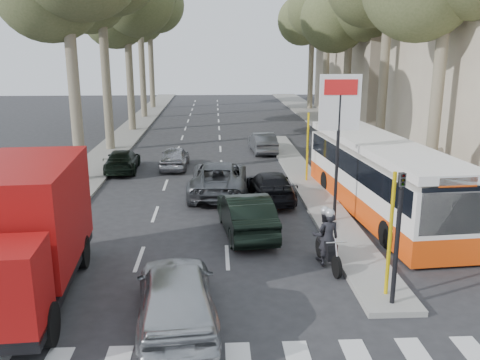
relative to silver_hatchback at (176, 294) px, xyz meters
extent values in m
plane|color=#28282B|center=(2.22, 2.00, -0.79)|extent=(120.00, 120.00, 0.00)
cube|color=gray|center=(10.82, 27.00, -0.73)|extent=(3.20, 70.00, 0.12)
cube|color=gray|center=(-5.78, 30.00, -0.73)|extent=(2.40, 64.00, 0.12)
cube|color=gray|center=(5.47, 13.00, -0.71)|extent=(1.50, 26.00, 0.16)
cube|color=#B7A88E|center=(17.72, 36.00, 7.21)|extent=(11.00, 20.00, 16.00)
cylinder|color=yellow|center=(5.47, 1.00, 0.96)|extent=(0.10, 0.10, 3.50)
cylinder|color=yellow|center=(5.47, 7.00, 0.96)|extent=(0.10, 0.10, 3.50)
cylinder|color=yellow|center=(5.47, 13.00, 0.96)|extent=(0.10, 0.10, 3.50)
cylinder|color=black|center=(5.47, 7.00, 1.81)|extent=(0.12, 0.12, 5.20)
cube|color=white|center=(5.47, 7.00, 3.81)|extent=(1.50, 0.10, 2.00)
cube|color=red|center=(5.47, 6.94, 4.36)|extent=(1.20, 0.02, 0.55)
cylinder|color=black|center=(5.47, 0.50, 0.81)|extent=(0.12, 0.12, 3.20)
imported|color=black|center=(5.47, 0.50, 2.31)|extent=(0.16, 0.41, 1.00)
cylinder|color=#6B604C|center=(-5.78, 14.00, 3.41)|extent=(0.56, 0.56, 8.40)
cylinder|color=#6B604C|center=(-5.88, 22.00, 3.69)|extent=(0.56, 0.56, 8.96)
cylinder|color=#6B604C|center=(-5.68, 30.00, 3.27)|extent=(0.56, 0.56, 8.12)
sphere|color=#44512D|center=(-6.68, 30.60, 8.20)|extent=(5.20, 5.20, 5.20)
cylinder|color=#6B604C|center=(-5.78, 38.00, 3.97)|extent=(0.56, 0.56, 9.52)
sphere|color=#44512D|center=(-6.78, 38.60, 9.75)|extent=(5.20, 5.20, 5.20)
cylinder|color=#6B604C|center=(-5.88, 46.00, 3.55)|extent=(0.56, 0.56, 8.68)
sphere|color=#44512D|center=(-6.88, 46.60, 8.82)|extent=(5.20, 5.20, 5.20)
sphere|color=#44512D|center=(-4.98, 45.20, 10.06)|extent=(5.80, 5.80, 5.80)
cylinder|color=#6B604C|center=(11.22, 12.00, 3.41)|extent=(0.56, 0.56, 8.40)
cylinder|color=#6B604C|center=(11.32, 20.00, 3.83)|extent=(0.56, 0.56, 9.24)
cylinder|color=#6B604C|center=(11.12, 28.00, 3.13)|extent=(0.56, 0.56, 7.84)
sphere|color=#44512D|center=(10.12, 28.60, 7.89)|extent=(5.20, 5.20, 5.20)
sphere|color=#44512D|center=(12.02, 27.20, 9.01)|extent=(5.80, 5.80, 5.80)
cylinder|color=#6B604C|center=(11.22, 36.00, 3.69)|extent=(0.56, 0.56, 8.96)
sphere|color=#44512D|center=(10.22, 36.60, 9.13)|extent=(5.20, 5.20, 5.20)
cylinder|color=#6B604C|center=(11.32, 44.00, 3.41)|extent=(0.56, 0.56, 8.40)
sphere|color=#44512D|center=(10.32, 44.60, 8.51)|extent=(5.20, 5.20, 5.20)
sphere|color=#44512D|center=(12.22, 43.20, 9.71)|extent=(5.80, 5.80, 5.80)
imported|color=#AEB2B6|center=(0.00, 0.00, 0.00)|extent=(2.33, 4.79, 1.57)
imported|color=black|center=(2.05, 6.16, -0.05)|extent=(2.09, 4.66, 1.48)
imported|color=#4D5155|center=(1.12, 11.32, -0.03)|extent=(2.82, 5.57, 1.51)
imported|color=black|center=(3.38, 10.26, -0.16)|extent=(2.01, 4.42, 1.25)
imported|color=#97989E|center=(-1.28, 16.53, -0.17)|extent=(1.56, 3.69, 1.24)
imported|color=#494C51|center=(4.02, 20.73, -0.14)|extent=(1.63, 4.01, 1.29)
imported|color=black|center=(-4.05, 16.00, -0.20)|extent=(1.87, 4.16, 1.18)
cube|color=black|center=(-4.08, 1.40, -0.18)|extent=(2.90, 6.80, 0.28)
cylinder|color=black|center=(-2.82, -0.73, -0.29)|extent=(0.40, 1.02, 1.00)
cylinder|color=black|center=(-5.33, 3.31, -0.29)|extent=(0.40, 1.02, 1.00)
cylinder|color=black|center=(-3.12, 3.46, -0.29)|extent=(0.40, 1.02, 1.00)
cube|color=maroon|center=(-4.15, 2.28, 1.37)|extent=(2.87, 4.82, 2.77)
cube|color=#F3480D|center=(7.53, 8.33, -0.25)|extent=(3.36, 11.45, 0.88)
cube|color=white|center=(7.53, 8.33, 0.93)|extent=(3.36, 11.45, 1.47)
cube|color=black|center=(7.53, 8.33, 1.22)|extent=(3.35, 11.00, 0.83)
cube|color=white|center=(7.53, 8.33, 2.01)|extent=(3.36, 11.45, 0.29)
cube|color=black|center=(7.98, 2.73, 1.08)|extent=(2.16, 0.24, 1.47)
cube|color=#F3480D|center=(7.98, 2.73, 1.94)|extent=(1.18, 0.16, 0.31)
cylinder|color=black|center=(6.72, 4.64, -0.35)|extent=(0.35, 0.96, 0.94)
cylinder|color=black|center=(8.92, 4.82, -0.35)|extent=(0.35, 0.96, 0.94)
cylinder|color=black|center=(6.15, 11.61, -0.35)|extent=(0.35, 0.96, 0.94)
cylinder|color=black|center=(8.36, 11.79, -0.35)|extent=(0.35, 0.96, 0.94)
cylinder|color=black|center=(4.46, 2.35, -0.46)|extent=(0.18, 0.66, 0.66)
cylinder|color=black|center=(4.29, 3.88, -0.46)|extent=(0.18, 0.66, 0.66)
cylinder|color=silver|center=(4.46, 2.43, -0.07)|extent=(0.11, 0.42, 0.82)
cube|color=black|center=(4.37, 3.17, -0.33)|extent=(0.31, 0.79, 0.31)
cube|color=black|center=(4.39, 2.97, -0.05)|extent=(0.36, 0.49, 0.23)
cube|color=black|center=(4.33, 3.48, -0.11)|extent=(0.36, 0.70, 0.12)
cylinder|color=silver|center=(4.45, 2.49, 0.26)|extent=(0.64, 0.11, 0.04)
imported|color=black|center=(4.37, 3.17, 0.13)|extent=(0.67, 0.48, 1.72)
imported|color=black|center=(4.32, 3.58, 0.07)|extent=(0.83, 0.53, 1.62)
sphere|color=#B2B2B7|center=(4.37, 3.12, 0.94)|extent=(0.29, 0.29, 0.29)
sphere|color=#B2B2B7|center=(4.32, 3.55, 0.88)|extent=(0.29, 0.29, 0.29)
imported|color=#382F47|center=(10.22, 6.37, 0.22)|extent=(0.98, 1.15, 1.77)
imported|color=brown|center=(12.22, 13.10, 0.13)|extent=(1.05, 0.51, 1.59)
camera|label=1|loc=(0.98, -11.11, 5.72)|focal=38.00mm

